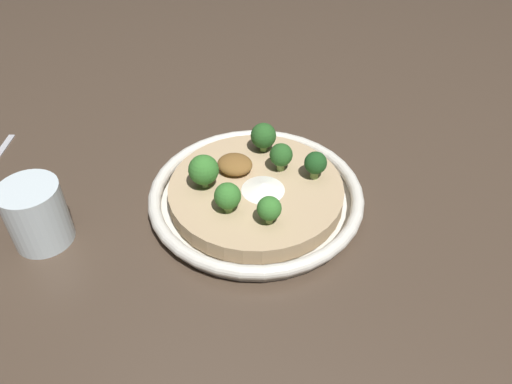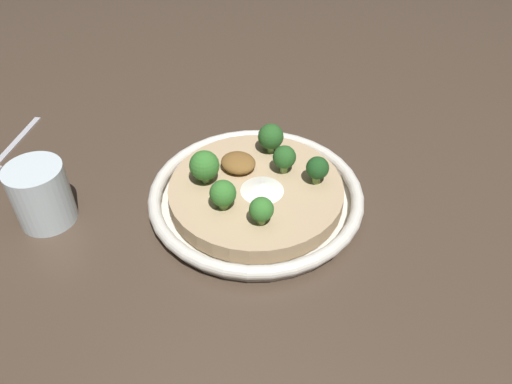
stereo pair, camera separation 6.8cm
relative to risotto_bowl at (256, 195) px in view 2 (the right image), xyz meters
name	(u,v)px [view 2 (the right image)]	position (x,y,z in m)	size (l,w,h in m)	color
ground_plane	(256,204)	(0.00, 0.00, -0.02)	(6.00, 6.00, 0.00)	#47382B
risotto_bowl	(256,195)	(0.00, 0.00, 0.00)	(0.29, 0.29, 0.03)	silver
cheese_sprinkle	(262,187)	(-0.01, 0.01, 0.02)	(0.06, 0.06, 0.01)	white
crispy_onion_garnish	(238,163)	(0.04, -0.02, 0.03)	(0.05, 0.04, 0.02)	brown
broccoli_right	(204,166)	(0.06, 0.02, 0.04)	(0.04, 0.04, 0.05)	#668E47
broccoli_back_right	(223,194)	(0.02, 0.06, 0.04)	(0.03, 0.03, 0.04)	#759E4C
broccoli_back_left	(261,210)	(-0.04, 0.06, 0.04)	(0.03, 0.03, 0.04)	#84A856
broccoli_front	(284,158)	(-0.02, -0.04, 0.04)	(0.03, 0.03, 0.04)	#84A856
broccoli_front_left	(317,169)	(-0.07, -0.04, 0.04)	(0.03, 0.03, 0.04)	#84A856
broccoli_front_right	(271,137)	(0.02, -0.08, 0.04)	(0.04, 0.04, 0.04)	#759E4C
drinking_glass	(41,195)	(0.24, 0.15, 0.03)	(0.07, 0.07, 0.09)	silver
fork_utensil	(0,158)	(0.40, 0.09, -0.01)	(0.07, 0.19, 0.00)	#B7B7BC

